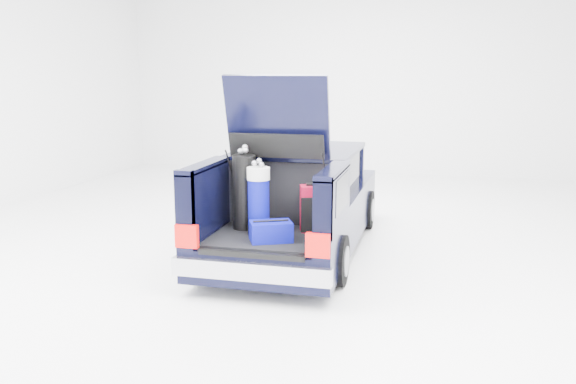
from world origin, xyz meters
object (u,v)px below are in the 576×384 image
(car, at_px, (298,202))
(blue_golf_bag, at_px, (259,200))
(red_suitcase, at_px, (315,209))
(black_golf_bag, at_px, (244,192))
(blue_duffel, at_px, (271,231))

(car, distance_m, blue_golf_bag, 1.59)
(car, relative_size, blue_golf_bag, 5.10)
(red_suitcase, relative_size, blue_golf_bag, 0.65)
(red_suitcase, xyz_separation_m, black_golf_bag, (-0.86, -0.10, 0.19))
(car, height_order, blue_golf_bag, car)
(red_suitcase, height_order, blue_golf_bag, blue_golf_bag)
(red_suitcase, relative_size, black_golf_bag, 0.58)
(blue_golf_bag, xyz_separation_m, blue_duffel, (0.22, -0.26, -0.30))
(black_golf_bag, bearing_deg, blue_duffel, -65.59)
(car, xyz_separation_m, black_golf_bag, (-0.36, -1.35, 0.39))
(red_suitcase, relative_size, blue_duffel, 1.06)
(car, xyz_separation_m, red_suitcase, (0.50, -1.25, 0.21))
(car, xyz_separation_m, blue_duffel, (0.10, -1.81, 0.04))
(black_golf_bag, relative_size, blue_golf_bag, 1.12)
(blue_golf_bag, relative_size, blue_duffel, 1.64)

